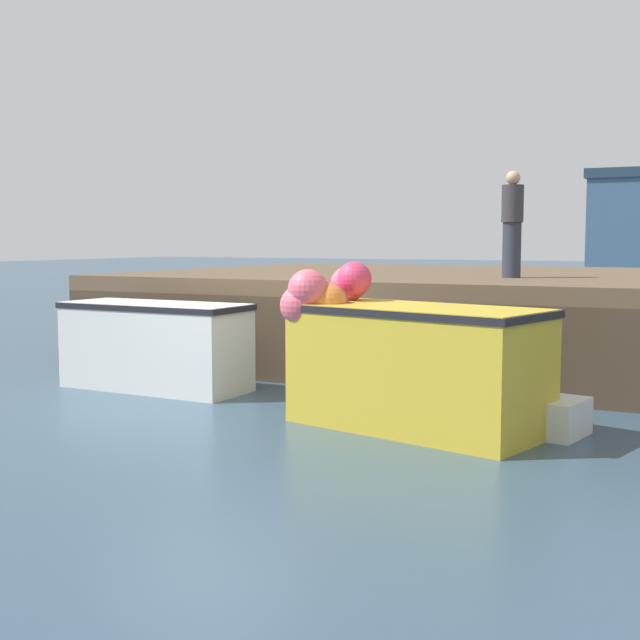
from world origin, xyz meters
TOP-DOWN VIEW (x-y plane):
  - ground at (0.00, 0.00)m, footprint 120.00×160.00m
  - pier at (2.34, 5.65)m, footprint 12.79×8.40m
  - fishing_boat_near_left at (-1.35, 0.78)m, footprint 2.81×1.17m
  - fishing_boat_near_right at (2.75, -0.01)m, footprint 3.26×2.00m
  - rowboat at (3.94, 0.40)m, footprint 1.55×0.99m
  - dockworker at (2.88, 4.32)m, footprint 0.34×0.34m

SIDE VIEW (x-z plane):
  - ground at x=0.00m, z-range -0.10..0.00m
  - rowboat at x=3.94m, z-range -0.02..0.43m
  - fishing_boat_near_left at x=-1.35m, z-range 0.04..1.28m
  - fishing_boat_near_right at x=2.75m, z-range -0.12..1.75m
  - pier at x=2.34m, z-range 0.53..2.07m
  - dockworker at x=2.88m, z-range 1.54..3.21m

